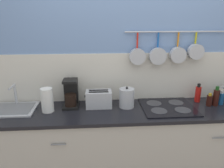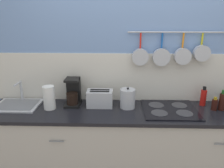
{
  "view_description": "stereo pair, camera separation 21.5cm",
  "coord_description": "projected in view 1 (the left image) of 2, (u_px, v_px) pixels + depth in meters",
  "views": [
    {
      "loc": [
        -0.4,
        -2.05,
        1.87
      ],
      "look_at": [
        -0.25,
        0.0,
        1.22
      ],
      "focal_mm": 35.0,
      "sensor_mm": 36.0,
      "label": 1
    },
    {
      "loc": [
        -0.19,
        -2.05,
        1.87
      ],
      "look_at": [
        -0.25,
        0.0,
        1.22
      ],
      "focal_mm": 35.0,
      "sensor_mm": 36.0,
      "label": 2
    }
  ],
  "objects": [
    {
      "name": "coffee_maker",
      "position": [
        71.0,
        95.0,
        2.33
      ],
      "size": [
        0.16,
        0.22,
        0.29
      ],
      "color": "black",
      "rests_on": "countertop"
    },
    {
      "name": "countertop",
      "position": [
        136.0,
        111.0,
        2.26
      ],
      "size": [
        3.1,
        0.58,
        0.03
      ],
      "color": "black",
      "rests_on": "cabinet_base"
    },
    {
      "name": "kettle",
      "position": [
        127.0,
        98.0,
        2.3
      ],
      "size": [
        0.16,
        0.16,
        0.22
      ],
      "color": "#B7BABF",
      "rests_on": "countertop"
    },
    {
      "name": "sink_basin",
      "position": [
        12.0,
        108.0,
        2.25
      ],
      "size": [
        0.47,
        0.37,
        0.24
      ],
      "color": "#B7BABF",
      "rests_on": "countertop"
    },
    {
      "name": "toaster",
      "position": [
        99.0,
        99.0,
        2.3
      ],
      "size": [
        0.29,
        0.16,
        0.18
      ],
      "color": "#B7BABF",
      "rests_on": "countertop"
    },
    {
      "name": "paper_towel_roll",
      "position": [
        47.0,
        100.0,
        2.18
      ],
      "size": [
        0.12,
        0.12,
        0.24
      ],
      "color": "white",
      "rests_on": "countertop"
    },
    {
      "name": "cabinet_base",
      "position": [
        135.0,
        150.0,
        2.4
      ],
      "size": [
        3.06,
        0.56,
        0.9
      ],
      "color": "#B7B2A8",
      "rests_on": "ground_plane"
    },
    {
      "name": "bottle_vinegar",
      "position": [
        209.0,
        100.0,
        2.34
      ],
      "size": [
        0.06,
        0.06,
        0.14
      ],
      "color": "#33140F",
      "rests_on": "countertop"
    },
    {
      "name": "bottle_olive_oil",
      "position": [
        198.0,
        94.0,
        2.44
      ],
      "size": [
        0.06,
        0.06,
        0.21
      ],
      "color": "red",
      "rests_on": "countertop"
    },
    {
      "name": "bottle_sesame_oil",
      "position": [
        221.0,
        98.0,
        2.37
      ],
      "size": [
        0.06,
        0.06,
        0.15
      ],
      "color": "navy",
      "rests_on": "countertop"
    },
    {
      "name": "bottle_hot_sauce",
      "position": [
        221.0,
        94.0,
        2.49
      ],
      "size": [
        0.05,
        0.05,
        0.16
      ],
      "color": "#BFB799",
      "rests_on": "countertop"
    },
    {
      "name": "wall_back",
      "position": [
        132.0,
        69.0,
        2.46
      ],
      "size": [
        7.2,
        0.15,
        2.6
      ],
      "color": "#7293C6",
      "rests_on": "ground_plane"
    },
    {
      "name": "cooktop",
      "position": [
        168.0,
        107.0,
        2.3
      ],
      "size": [
        0.55,
        0.5,
        0.01
      ],
      "color": "black",
      "rests_on": "countertop"
    },
    {
      "name": "bottle_cooking_wine",
      "position": [
        216.0,
        97.0,
        2.34
      ],
      "size": [
        0.06,
        0.06,
        0.21
      ],
      "color": "#33140F",
      "rests_on": "countertop"
    }
  ]
}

